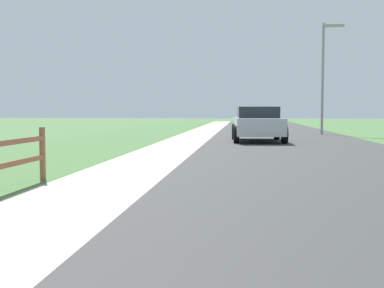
{
  "coord_description": "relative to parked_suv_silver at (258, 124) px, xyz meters",
  "views": [
    {
      "loc": [
        1.54,
        0.37,
        1.31
      ],
      "look_at": [
        0.41,
        11.09,
        0.57
      ],
      "focal_mm": 45.35,
      "sensor_mm": 36.0,
      "label": 1
    }
  ],
  "objects": [
    {
      "name": "ground_plane",
      "position": [
        -2.17,
        3.57,
        -0.76
      ],
      "size": [
        120.0,
        120.0,
        0.0
      ],
      "primitive_type": "plane",
      "color": "#476B3A"
    },
    {
      "name": "road_asphalt",
      "position": [
        1.33,
        5.57,
        -0.75
      ],
      "size": [
        7.0,
        66.0,
        0.01
      ],
      "primitive_type": "cube",
      "color": "#383838",
      "rests_on": "ground"
    },
    {
      "name": "curb_concrete",
      "position": [
        -5.17,
        5.57,
        -0.75
      ],
      "size": [
        6.0,
        66.0,
        0.01
      ],
      "primitive_type": "cube",
      "color": "#C0A5A1",
      "rests_on": "ground"
    },
    {
      "name": "grass_verge",
      "position": [
        -6.67,
        5.57,
        -0.75
      ],
      "size": [
        5.0,
        66.0,
        0.0
      ],
      "primitive_type": "cube",
      "color": "#476B3A",
      "rests_on": "ground"
    },
    {
      "name": "parked_suv_silver",
      "position": [
        0.0,
        0.0,
        0.0
      ],
      "size": [
        2.32,
        4.38,
        1.49
      ],
      "color": "#B7BABF",
      "rests_on": "ground"
    },
    {
      "name": "street_lamp",
      "position": [
        3.85,
        6.56,
        2.9
      ],
      "size": [
        1.17,
        0.2,
        6.13
      ],
      "color": "gray",
      "rests_on": "ground"
    }
  ]
}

